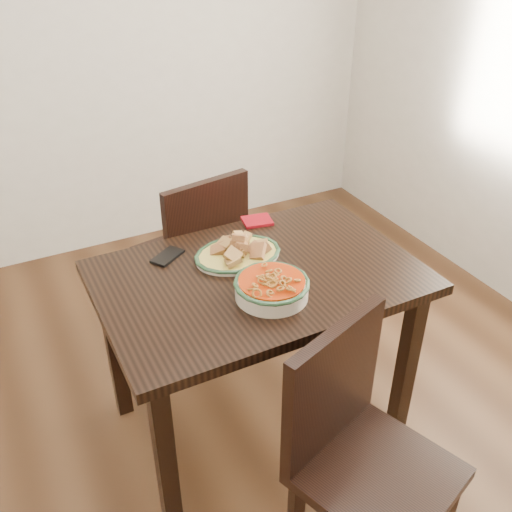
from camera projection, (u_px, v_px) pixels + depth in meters
name	position (u px, v px, depth m)	size (l,w,h in m)	color
floor	(234.00, 424.00, 2.43)	(3.50, 3.50, 0.00)	#392212
wall_back	(90.00, 31.00, 3.06)	(3.50, 0.10, 2.60)	beige
dining_table	(258.00, 296.00, 2.12)	(1.15, 0.77, 0.75)	black
chair_far	(197.00, 250.00, 2.68)	(0.49, 0.49, 0.89)	black
chair_near	(357.00, 444.00, 1.72)	(0.54, 0.54, 0.89)	black
fish_plate	(238.00, 247.00, 2.13)	(0.33, 0.26, 0.11)	beige
noodle_bowl	(272.00, 286.00, 1.92)	(0.26, 0.26, 0.08)	beige
smartphone	(167.00, 256.00, 2.15)	(0.13, 0.07, 0.01)	black
napkin	(257.00, 221.00, 2.39)	(0.12, 0.10, 0.01)	maroon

